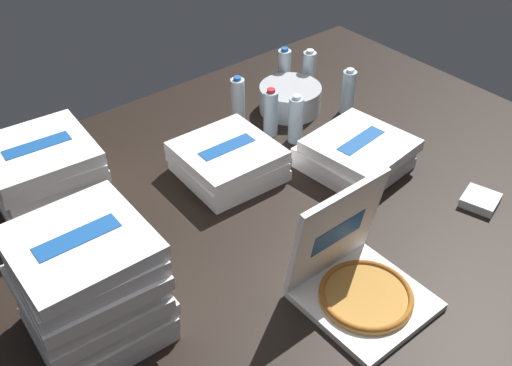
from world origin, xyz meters
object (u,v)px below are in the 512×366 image
water_bottle_0 (309,72)px  water_bottle_3 (296,120)px  pizza_stack_left_mid (228,161)px  water_bottle_1 (348,92)px  water_bottle_5 (284,70)px  pizza_stack_right_mid (46,176)px  water_bottle_2 (271,113)px  ice_bucket (290,98)px  pizza_stack_center_near (90,286)px  napkin_pile (480,200)px  pizza_stack_right_near (356,154)px  water_bottle_4 (238,100)px  open_pizza_box (357,278)px

water_bottle_0 → water_bottle_3: bearing=-140.6°
pizza_stack_left_mid → water_bottle_1: size_ratio=1.75×
water_bottle_5 → pizza_stack_right_mid: bearing=-174.9°
pizza_stack_left_mid → water_bottle_3: water_bottle_3 is taller
water_bottle_2 → water_bottle_3: (0.05, -0.12, 0.00)m
water_bottle_3 → water_bottle_0: bearing=39.4°
ice_bucket → water_bottle_2: water_bottle_2 is taller
pizza_stack_center_near → ice_bucket: size_ratio=1.39×
pizza_stack_center_near → pizza_stack_left_mid: size_ratio=1.02×
water_bottle_2 → napkin_pile: size_ratio=1.76×
ice_bucket → water_bottle_5: 0.22m
water_bottle_0 → water_bottle_1: size_ratio=1.00×
pizza_stack_right_near → pizza_stack_right_mid: size_ratio=1.01×
water_bottle_5 → napkin_pile: (-0.00, -1.25, -0.10)m
pizza_stack_left_mid → napkin_pile: pizza_stack_left_mid is taller
water_bottle_1 → water_bottle_5: (-0.09, 0.38, 0.00)m
water_bottle_2 → water_bottle_4: same height
ice_bucket → water_bottle_4: (-0.27, 0.08, 0.05)m
open_pizza_box → water_bottle_1: (0.87, 0.88, 0.03)m
open_pizza_box → water_bottle_4: (0.39, 1.17, 0.03)m
pizza_stack_left_mid → ice_bucket: bearing=22.8°
water_bottle_2 → napkin_pile: (0.33, -0.97, -0.10)m
water_bottle_2 → water_bottle_5: same height
napkin_pile → open_pizza_box: bearing=-179.0°
pizza_stack_right_mid → water_bottle_3: bearing=-14.3°
pizza_stack_right_mid → water_bottle_4: (1.00, 0.03, -0.03)m
pizza_stack_right_near → pizza_stack_left_mid: 0.57m
pizza_stack_right_mid → water_bottle_5: bearing=5.1°
water_bottle_1 → pizza_stack_center_near: bearing=-164.9°
pizza_stack_center_near → napkin_pile: size_ratio=3.14×
napkin_pile → ice_bucket: bearing=95.8°
water_bottle_0 → water_bottle_3: same height
pizza_stack_right_mid → water_bottle_5: pizza_stack_right_mid is taller
ice_bucket → water_bottle_0: (0.20, 0.08, 0.05)m
pizza_stack_right_near → water_bottle_3: 0.34m
open_pizza_box → ice_bucket: (0.67, 1.09, -0.02)m
pizza_stack_center_near → water_bottle_5: size_ratio=1.79×
ice_bucket → napkin_pile: ice_bucket is taller
pizza_stack_right_near → water_bottle_1: size_ratio=1.84×
open_pizza_box → pizza_stack_center_near: size_ratio=0.95×
open_pizza_box → water_bottle_5: (0.78, 1.27, 0.03)m
water_bottle_5 → pizza_stack_right_near: bearing=-106.9°
pizza_stack_right_near → pizza_stack_center_near: pizza_stack_center_near is taller
pizza_stack_center_near → water_bottle_0: bearing=24.0°
pizza_stack_left_mid → water_bottle_1: (0.80, 0.04, 0.04)m
water_bottle_3 → water_bottle_2: bearing=113.4°
water_bottle_1 → napkin_pile: 0.88m
pizza_stack_right_mid → water_bottle_2: 1.07m
water_bottle_0 → open_pizza_box: bearing=-126.6°
pizza_stack_left_mid → pizza_stack_right_mid: bearing=156.5°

